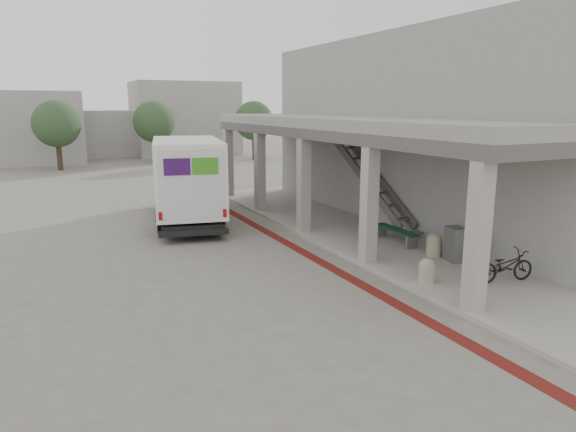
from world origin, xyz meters
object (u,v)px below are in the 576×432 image
bench (396,233)px  bicycle_black (505,266)px  fedex_truck (187,177)px  utility_cabinet (456,244)px

bench → bicycle_black: 4.22m
fedex_truck → utility_cabinet: bearing=-47.8°
bench → bicycle_black: bicycle_black is taller
fedex_truck → bench: size_ratio=4.10×
fedex_truck → bench: fedex_truck is taller
bench → utility_cabinet: size_ratio=1.96×
fedex_truck → bicycle_black: (5.17, -10.89, -1.18)m
bench → utility_cabinet: bearing=-82.7°
bench → bicycle_black: size_ratio=1.22×
utility_cabinet → bicycle_black: size_ratio=0.62×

